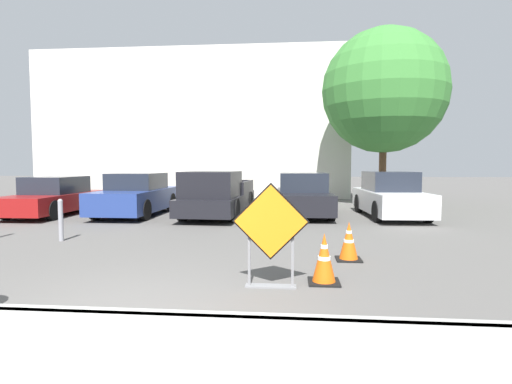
{
  "coord_description": "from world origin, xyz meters",
  "views": [
    {
      "loc": [
        2.1,
        -4.36,
        1.83
      ],
      "look_at": [
        0.96,
        8.27,
        0.96
      ],
      "focal_mm": 28.0,
      "sensor_mm": 36.0,
      "label": 1
    }
  ],
  "objects": [
    {
      "name": "parked_car_third",
      "position": [
        2.5,
        10.25,
        0.71
      ],
      "size": [
        2.02,
        4.7,
        1.54
      ],
      "rotation": [
        0.0,
        0.0,
        3.17
      ],
      "color": "black",
      "rests_on": "ground_plane"
    },
    {
      "name": "parked_car_nearest",
      "position": [
        -6.57,
        9.5,
        0.65
      ],
      "size": [
        1.86,
        4.64,
        1.4
      ],
      "rotation": [
        0.0,
        0.0,
        3.15
      ],
      "color": "maroon",
      "rests_on": "ground_plane"
    },
    {
      "name": "parked_car_second",
      "position": [
        -3.55,
        9.7,
        0.71
      ],
      "size": [
        1.92,
        4.51,
        1.53
      ],
      "rotation": [
        0.0,
        0.0,
        3.14
      ],
      "color": "navy",
      "rests_on": "ground_plane"
    },
    {
      "name": "street_tree_behind_lot",
      "position": [
        6.15,
        13.99,
        5.08
      ],
      "size": [
        5.46,
        5.46,
        7.82
      ],
      "color": "#513823",
      "rests_on": "ground_plane"
    },
    {
      "name": "curb_lip",
      "position": [
        0.0,
        0.0,
        0.07
      ],
      "size": [
        24.08,
        0.2,
        0.14
      ],
      "color": "#999993",
      "rests_on": "ground_plane"
    },
    {
      "name": "parked_car_fourth",
      "position": [
        5.52,
        9.94,
        0.73
      ],
      "size": [
        1.95,
        4.47,
        1.59
      ],
      "rotation": [
        0.0,
        0.0,
        3.19
      ],
      "color": "silver",
      "rests_on": "ground_plane"
    },
    {
      "name": "building_facade_backdrop",
      "position": [
        -3.67,
        19.57,
        4.11
      ],
      "size": [
        17.75,
        5.0,
        8.23
      ],
      "color": "beige",
      "rests_on": "ground_plane"
    },
    {
      "name": "traffic_cone_second",
      "position": [
        3.2,
        3.34,
        0.36
      ],
      "size": [
        0.48,
        0.48,
        0.74
      ],
      "color": "black",
      "rests_on": "ground_plane"
    },
    {
      "name": "ground_plane",
      "position": [
        0.0,
        10.0,
        0.0
      ],
      "size": [
        96.0,
        96.0,
        0.0
      ],
      "primitive_type": "plane",
      "color": "#565451"
    },
    {
      "name": "road_closed_sign",
      "position": [
        1.79,
        1.47,
        0.87
      ],
      "size": [
        1.14,
        0.2,
        1.57
      ],
      "color": "black",
      "rests_on": "ground_plane"
    },
    {
      "name": "pickup_truck",
      "position": [
        -0.54,
        9.49,
        0.73
      ],
      "size": [
        2.11,
        5.34,
        1.61
      ],
      "rotation": [
        0.0,
        0.0,
        3.1
      ],
      "color": "black",
      "rests_on": "ground_plane"
    },
    {
      "name": "traffic_cone_nearest",
      "position": [
        2.6,
        1.79,
        0.38
      ],
      "size": [
        0.48,
        0.48,
        0.78
      ],
      "color": "black",
      "rests_on": "ground_plane"
    },
    {
      "name": "sidewalk_strip",
      "position": [
        0.0,
        -1.31,
        0.07
      ],
      "size": [
        24.08,
        2.63,
        0.14
      ],
      "color": "#999993",
      "rests_on": "ground_plane"
    },
    {
      "name": "bollard_nearest",
      "position": [
        -3.43,
        4.68,
        0.54
      ],
      "size": [
        0.12,
        0.12,
        1.02
      ],
      "color": "gray",
      "rests_on": "ground_plane"
    }
  ]
}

